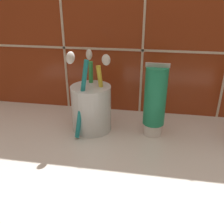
% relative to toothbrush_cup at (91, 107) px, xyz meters
% --- Properties ---
extents(sink_counter, '(0.73, 0.39, 0.02)m').
position_rel_toothbrush_cup_xyz_m(sink_counter, '(0.08, -0.08, -0.06)').
color(sink_counter, silver).
rests_on(sink_counter, ground).
extents(tile_wall_backsplash, '(0.83, 0.02, 0.45)m').
position_rel_toothbrush_cup_xyz_m(tile_wall_backsplash, '(0.08, 0.11, 0.15)').
color(tile_wall_backsplash, '#933819').
rests_on(tile_wall_backsplash, ground).
extents(toothbrush_cup, '(0.08, 0.11, 0.18)m').
position_rel_toothbrush_cup_xyz_m(toothbrush_cup, '(0.00, 0.00, 0.00)').
color(toothbrush_cup, silver).
rests_on(toothbrush_cup, sink_counter).
extents(toothpaste_tube, '(0.05, 0.04, 0.15)m').
position_rel_toothbrush_cup_xyz_m(toothpaste_tube, '(0.13, 0.00, 0.02)').
color(toothpaste_tube, white).
rests_on(toothpaste_tube, sink_counter).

